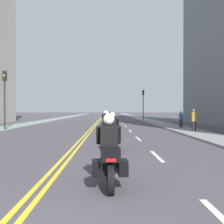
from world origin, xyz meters
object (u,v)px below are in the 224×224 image
motorcycle_3 (105,122)px  pedestrian_0 (181,120)px  motorcycle_7 (107,116)px  motorcycle_6 (107,117)px  motorcycle_0 (109,157)px  motorcycle_1 (112,134)px  motorcycle_4 (108,120)px  traffic_light_far (143,100)px  motorcycle_2 (107,126)px  pedestrian_1 (194,121)px  motorcycle_5 (106,118)px  traffic_light_near (5,90)px

motorcycle_3 → pedestrian_0: motorcycle_3 is taller
motorcycle_7 → motorcycle_6: bearing=-89.7°
motorcycle_0 → motorcycle_7: size_ratio=1.04×
motorcycle_1 → motorcycle_4: bearing=92.4°
motorcycle_1 → motorcycle_6: (-0.42, 27.40, 0.01)m
motorcycle_7 → traffic_light_far: 7.13m
motorcycle_2 → pedestrian_1: size_ratio=1.25×
motorcycle_2 → motorcycle_4: size_ratio=1.00×
motorcycle_3 → pedestrian_0: 7.11m
motorcycle_1 → motorcycle_7: (-0.38, 33.16, -0.00)m
motorcycle_0 → motorcycle_2: bearing=87.9°
motorcycle_5 → pedestrian_0: 11.42m
motorcycle_4 → motorcycle_6: size_ratio=0.98×
motorcycle_7 → pedestrian_0: size_ratio=1.32×
pedestrian_1 → motorcycle_1: bearing=39.5°
motorcycle_7 → pedestrian_0: 21.65m
motorcycle_0 → pedestrian_1: 15.12m
motorcycle_1 → motorcycle_4: 16.44m
motorcycle_5 → traffic_light_far: 10.28m
motorcycle_6 → traffic_light_far: 6.78m
motorcycle_3 → motorcycle_4: size_ratio=1.00×
motorcycle_5 → pedestrian_0: size_ratio=1.31×
motorcycle_2 → motorcycle_5: (-0.15, 16.10, -0.00)m
pedestrian_0 → pedestrian_1: size_ratio=0.90×
traffic_light_far → motorcycle_5: bearing=-125.2°
motorcycle_0 → motorcycle_6: (-0.25, 33.11, 0.01)m
motorcycle_3 → motorcycle_7: size_ratio=1.05×
motorcycle_1 → pedestrian_0: bearing=64.6°
motorcycle_7 → pedestrian_1: 26.03m
pedestrian_0 → motorcycle_2: bearing=120.7°
motorcycle_3 → motorcycle_7: bearing=88.8°
motorcycle_7 → pedestrian_1: (6.61, -25.18, 0.27)m
motorcycle_6 → motorcycle_7: motorcycle_6 is taller
motorcycle_0 → motorcycle_7: bearing=87.8°
motorcycle_3 → pedestrian_1: pedestrian_1 is taller
motorcycle_7 → motorcycle_2: bearing=-89.1°
traffic_light_far → motorcycle_0: bearing=-98.8°
motorcycle_1 → motorcycle_4: size_ratio=1.01×
traffic_light_near → traffic_light_far: traffic_light_near is taller
motorcycle_1 → traffic_light_near: traffic_light_near is taller
motorcycle_3 → motorcycle_5: 10.47m
motorcycle_7 → pedestrian_1: bearing=-74.7°
motorcycle_7 → pedestrian_1: size_ratio=1.19×
motorcycle_1 → motorcycle_6: size_ratio=0.99×
motorcycle_2 → motorcycle_3: 5.63m
traffic_light_far → pedestrian_1: 21.99m
motorcycle_1 → motorcycle_2: motorcycle_2 is taller
motorcycle_6 → pedestrian_1: pedestrian_1 is taller
motorcycle_1 → pedestrian_1: pedestrian_1 is taller
motorcycle_5 → traffic_light_far: size_ratio=0.44×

